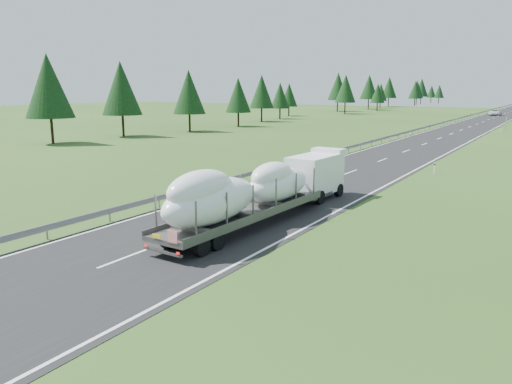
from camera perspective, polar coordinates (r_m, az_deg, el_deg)
The scene contains 7 objects.
ground at distance 22.73m, azimuth -14.81°, elevation -7.35°, with size 400.00×400.00×0.00m, color #284517.
road_surface at distance 115.94m, azimuth 24.00°, elevation 7.13°, with size 10.00×400.00×0.02m, color black.
guardrail at distance 116.69m, azimuth 21.43°, elevation 7.64°, with size 0.10×400.00×0.76m.
highway_sign at distance 95.17m, azimuth 26.68°, elevation 7.19°, with size 0.08×0.90×2.60m.
tree_line_left at distance 151.26m, azimuth 8.55°, elevation 11.48°, with size 15.40×298.84×12.51m.
boat_truck at distance 27.44m, azimuth 0.62°, elevation 0.48°, with size 2.95×17.37×3.63m.
distant_van at distance 155.36m, azimuth 25.68°, elevation 8.21°, with size 2.82×6.11×1.70m, color silver.
Camera 1 is at (15.80, -14.63, 7.27)m, focal length 35.00 mm.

